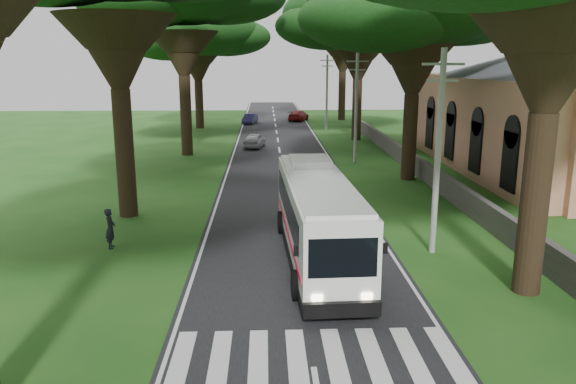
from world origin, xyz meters
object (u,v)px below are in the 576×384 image
at_px(pole_near, 438,150).
at_px(distant_car_a, 254,140).
at_px(distant_car_c, 298,115).
at_px(distant_car_b, 250,119).
at_px(pole_far, 327,91).
at_px(coach_bus, 317,216).
at_px(pole_mid, 356,106).
at_px(church, 553,100).
at_px(pedestrian, 110,228).

xyz_separation_m(pole_near, distant_car_a, (-7.64, 27.41, -3.53)).
bearing_deg(distant_car_c, distant_car_b, 45.42).
distance_m(pole_far, coach_bus, 40.95).
bearing_deg(pole_mid, distant_car_b, 108.18).
bearing_deg(distant_car_c, distant_car_a, 94.77).
relative_size(church, distant_car_a, 6.55).
relative_size(distant_car_a, pedestrian, 2.20).
xyz_separation_m(pole_far, distant_car_a, (-7.64, -12.59, -3.53)).
bearing_deg(pedestrian, pole_near, -99.11).
bearing_deg(pole_mid, coach_bus, -102.86).
xyz_separation_m(pole_near, pole_far, (0.00, 40.00, 0.00)).
bearing_deg(distant_car_a, pole_far, -110.38).
distance_m(pole_mid, pole_far, 20.00).
distance_m(church, coach_bus, 23.71).
relative_size(distant_car_a, distant_car_c, 0.83).
distance_m(pole_far, distant_car_c, 9.95).
height_order(pole_near, pole_far, same).
bearing_deg(pedestrian, coach_bus, -105.70).
relative_size(pole_near, pole_far, 1.00).
height_order(church, distant_car_b, church).
bearing_deg(pole_far, distant_car_a, -121.23).
height_order(church, pole_far, church).
height_order(pole_near, pole_mid, same).
bearing_deg(pedestrian, pole_mid, -39.07).
bearing_deg(distant_car_a, pole_mid, 146.74).
bearing_deg(pole_far, church, -63.18).
distance_m(pole_mid, distant_car_b, 27.47).
bearing_deg(pole_mid, distant_car_a, 135.89).
relative_size(pole_near, pole_mid, 1.00).
bearing_deg(distant_car_c, church, 132.10).
distance_m(pole_near, pedestrian, 13.51).
relative_size(pole_far, distant_car_a, 2.18).
relative_size(coach_bus, distant_car_c, 2.50).
distance_m(pole_far, distant_car_b, 10.93).
relative_size(pole_far, pedestrian, 4.79).
distance_m(pole_mid, pedestrian, 23.25).
bearing_deg(distant_car_c, pole_near, 111.03).
xyz_separation_m(coach_bus, distant_car_c, (2.15, 49.56, -1.07)).
xyz_separation_m(distant_car_b, pedestrian, (-4.55, -44.83, 0.22)).
height_order(pole_near, coach_bus, pole_near).
distance_m(pole_near, distant_car_c, 49.15).
bearing_deg(distant_car_a, church, 160.19).
relative_size(pole_near, distant_car_a, 2.18).
xyz_separation_m(pole_far, pedestrian, (-13.05, -38.95, -3.35)).
xyz_separation_m(church, coach_bus, (-17.07, -16.15, -3.16)).
xyz_separation_m(church, distant_car_a, (-20.00, 11.86, -4.25)).
distance_m(distant_car_a, distant_car_c, 22.14).
distance_m(church, distant_car_a, 23.64).
distance_m(distant_car_c, pedestrian, 49.05).
bearing_deg(distant_car_b, pole_mid, -59.92).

